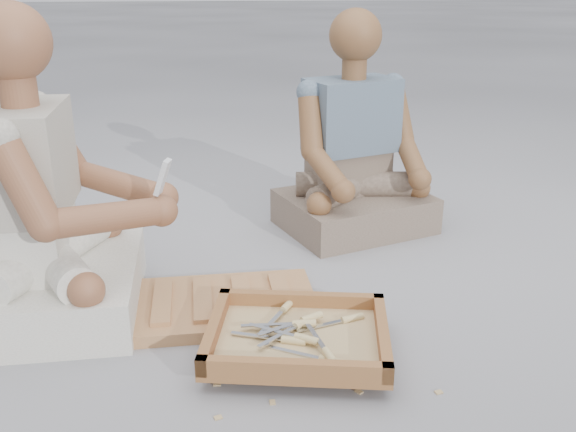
{
  "coord_description": "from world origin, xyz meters",
  "views": [
    {
      "loc": [
        -0.31,
        -1.73,
        1.03
      ],
      "look_at": [
        -0.05,
        0.22,
        0.3
      ],
      "focal_mm": 40.0,
      "sensor_mm": 36.0,
      "label": 1
    }
  ],
  "objects": [
    {
      "name": "ground",
      "position": [
        0.0,
        0.0,
        0.0
      ],
      "size": [
        60.0,
        60.0,
        0.0
      ],
      "primitive_type": "plane",
      "color": "#9F9EA4",
      "rests_on": "ground"
    },
    {
      "name": "carved_panel",
      "position": [
        -0.27,
        0.15,
        0.02
      ],
      "size": [
        0.61,
        0.41,
        0.04
      ],
      "primitive_type": "cube",
      "rotation": [
        0.0,
        0.0,
        0.01
      ],
      "color": "#A1753E",
      "rests_on": "ground"
    },
    {
      "name": "tool_tray",
      "position": [
        -0.07,
        -0.15,
        0.06
      ],
      "size": [
        0.58,
        0.5,
        0.07
      ],
      "rotation": [
        0.0,
        0.0,
        -0.2
      ],
      "color": "brown",
      "rests_on": "carved_panel"
    },
    {
      "name": "chisel_0",
      "position": [
        -0.07,
        -0.11,
        0.08
      ],
      "size": [
        0.18,
        0.15,
        0.02
      ],
      "rotation": [
        0.0,
        0.0,
        0.68
      ],
      "color": "silver",
      "rests_on": "tool_tray"
    },
    {
      "name": "chisel_1",
      "position": [
        -0.07,
        -0.18,
        0.08
      ],
      "size": [
        0.19,
        0.14,
        0.02
      ],
      "rotation": [
        0.0,
        0.0,
        -0.59
      ],
      "color": "silver",
      "rests_on": "tool_tray"
    },
    {
      "name": "chisel_2",
      "position": [
        0.08,
        -0.08,
        0.07
      ],
      "size": [
        0.22,
        0.08,
        0.02
      ],
      "rotation": [
        0.0,
        0.0,
        0.28
      ],
      "color": "silver",
      "rests_on": "tool_tray"
    },
    {
      "name": "chisel_3",
      "position": [
        -0.11,
        -0.17,
        0.07
      ],
      "size": [
        0.21,
        0.1,
        0.02
      ],
      "rotation": [
        0.0,
        0.0,
        -0.37
      ],
      "color": "silver",
      "rests_on": "tool_tray"
    },
    {
      "name": "chisel_4",
      "position": [
        -0.09,
        0.0,
        0.08
      ],
      "size": [
        0.13,
        0.2,
        0.02
      ],
      "rotation": [
        0.0,
        0.0,
        1.01
      ],
      "color": "silver",
      "rests_on": "tool_tray"
    },
    {
      "name": "chisel_5",
      "position": [
        -0.07,
        -0.1,
        0.08
      ],
      "size": [
        0.22,
        0.03,
        0.02
      ],
      "rotation": [
        0.0,
        0.0,
        -0.05
      ],
      "color": "silver",
      "rests_on": "tool_tray"
    },
    {
      "name": "chisel_6",
      "position": [
        -0.02,
        -0.27,
        0.07
      ],
      "size": [
        0.2,
        0.13,
        0.02
      ],
      "rotation": [
        0.0,
        0.0,
        -0.53
      ],
      "color": "silver",
      "rests_on": "tool_tray"
    },
    {
      "name": "chisel_7",
      "position": [
        -0.01,
        -0.27,
        0.08
      ],
      "size": [
        0.06,
        0.22,
        0.02
      ],
      "rotation": [
        0.0,
        0.0,
        -1.39
      ],
      "color": "silver",
      "rests_on": "tool_tray"
    },
    {
      "name": "chisel_8",
      "position": [
        -0.04,
        -0.09,
        0.08
      ],
      "size": [
        0.21,
        0.11,
        0.02
      ],
      "rotation": [
        0.0,
        0.0,
        0.44
      ],
      "color": "silver",
      "rests_on": "tool_tray"
    },
    {
      "name": "wood_chip_0",
      "position": [
        0.12,
        -0.01,
        0.0
      ],
      "size": [
        0.02,
        0.02,
        0.0
      ],
      "primitive_type": "cube",
      "rotation": [
        0.0,
        0.0,
        2.58
      ],
      "color": "tan",
      "rests_on": "ground"
    },
    {
      "name": "wood_chip_1",
      "position": [
        0.27,
        -0.37,
        0.0
      ],
      "size": [
        0.02,
        0.02,
        0.0
      ],
      "primitive_type": "cube",
      "rotation": [
        0.0,
        0.0,
        0.2
      ],
      "color": "tan",
      "rests_on": "ground"
    },
    {
      "name": "wood_chip_2",
      "position": [
        0.08,
        0.22,
        0.0
      ],
      "size": [
        0.02,
        0.02,
        0.0
      ],
      "primitive_type": "cube",
      "rotation": [
        0.0,
        0.0,
        2.37
      ],
      "color": "tan",
      "rests_on": "ground"
    },
    {
      "name": "wood_chip_3",
      "position": [
        0.12,
        0.06,
        0.0
      ],
      "size": [
        0.02,
        0.02,
        0.0
      ],
      "primitive_type": "cube",
      "rotation": [
        0.0,
        0.0,
        0.45
      ],
      "color": "tan",
      "rests_on": "ground"
    },
    {
      "name": "wood_chip_4",
      "position": [
        -0.31,
        -0.26,
        0.0
      ],
      "size": [
        0.02,
        0.02,
        0.0
      ],
      "primitive_type": "cube",
      "rotation": [
        0.0,
        0.0,
        2.99
      ],
      "color": "tan",
      "rests_on": "ground"
    },
    {
      "name": "wood_chip_5",
      "position": [
        0.14,
        0.15,
        0.0
      ],
      "size": [
        0.02,
        0.02,
        0.0
      ],
      "primitive_type": "cube",
      "rotation": [
        0.0,
        0.0,
        0.81
      ],
      "color": "tan",
      "rests_on": "ground"
    },
    {
      "name": "wood_chip_6",
      "position": [
        0.06,
        -0.34,
        0.0
      ],
      "size": [
        0.02,
        0.02,
        0.0
      ],
      "primitive_type": "cube",
      "rotation": [
        0.0,
        0.0,
        2.15
      ],
      "color": "tan",
      "rests_on": "ground"
    },
    {
      "name": "wood_chip_7",
      "position": [
        -0.08,
        0.12,
        0.0
      ],
      "size": [
        0.02,
        0.02,
        0.0
      ],
      "primitive_type": "cube",
      "rotation": [
        0.0,
        0.0,
        1.54
      ],
      "color": "tan",
      "rests_on": "ground"
    },
    {
      "name": "wood_chip_8",
      "position": [
        -0.22,
        0.1,
        0.0
      ],
      "size": [
        0.02,
        0.02,
        0.0
      ],
      "primitive_type": "cube",
      "rotation": [
        0.0,
        0.0,
        1.63
      ],
      "color": "tan",
      "rests_on": "ground"
    },
    {
      "name": "wood_chip_9",
      "position": [
        -0.16,
        -0.17,
        0.0
      ],
      "size": [
        0.02,
        0.02,
        0.0
      ],
      "primitive_type": "cube",
      "rotation": [
        0.0,
        0.0,
        1.24
      ],
      "color": "tan",
      "rests_on": "ground"
    },
    {
      "name": "wood_chip_10",
      "position": [
        -0.19,
        0.09,
        0.0
      ],
      "size": [
        0.02,
        0.02,
        0.0
      ],
      "primitive_type": "cube",
      "rotation": [
        0.0,
        0.0,
        0.78
      ],
      "color": "tan",
      "rests_on": "ground"
    },
    {
      "name": "wood_chip_11",
      "position": [
        -0.24,
        0.1,
        0.0
      ],
      "size": [
        0.02,
        0.02,
        0.0
      ],
      "primitive_type": "cube",
      "rotation": [
        0.0,
        0.0,
        1.17
      ],
      "color": "tan",
      "rests_on": "ground"
    },
    {
      "name": "wood_chip_12",
      "position": [
        0.16,
        0.18,
        0.0
      ],
      "size": [
        0.02,
        0.02,
        0.0
      ],
      "primitive_type": "cube",
      "rotation": [
        0.0,
        0.0,
        0.01
      ],
      "color": "tan",
      "rests_on": "ground"
    },
    {
      "name": "wood_chip_13",
      "position": [
        -0.07,
        0.25,
        0.0
      ],
      "size": [
        0.02,
        0.02,
        0.0
      ],
      "primitive_type": "cube",
      "rotation": [
        0.0,
        0.0,
        2.82
      ],
      "color": "tan",
      "rests_on": "ground"
    },
    {
      "name": "wood_chip_14",
      "position": [
        -0.17,
        -0.35,
        0.0
      ],
      "size": [
        0.02,
        0.02,
        0.0
      ],
      "primitive_type": "cube",
      "rotation": [
        0.0,
        0.0,
        1.57
      ],
      "color": "tan",
      "rests_on": "ground"
    },
    {
      "name": "wood_chip_15",
      "position": [
        -0.31,
        -0.4,
        0.0
      ],
      "size": [
        0.02,
        0.02,
        0.0
      ],
      "primitive_type": "cube",
      "rotation": [
        0.0,
        0.0,
        0.29
      ],
      "color": "tan",
      "rests_on": "ground"
    },
    {
      "name": "craftsman",
      "position": [
        -0.81,
        0.23,
        0.33
      ],
      "size": [
        0.65,
        0.63,
        0.98
      ],
      "rotation": [
        0.0,
        0.0,
        -1.56
      ],
      "color": "silver",
      "rests_on": "ground"
    },
    {
      "name": "companion",
      "position": [
        0.31,
        0.85,
        0.31
      ],
      "size": [
        0.71,
        0.63,
        0.92
      ],
      "rotation": [
        0.0,
        0.0,
        3.47
      ],
      "color": "#816E5C",
      "rests_on": "ground"
    },
    {
      "name": "mobile_phone",
      "position": [
        -0.45,
        0.17,
        0.46
      ],
      "size": [
        0.06,
        0.06,
        0.11
      ],
      "rotation": [
        -0.35,
        0.0,
        -1.82
      ],
      "color": "silver",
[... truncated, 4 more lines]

